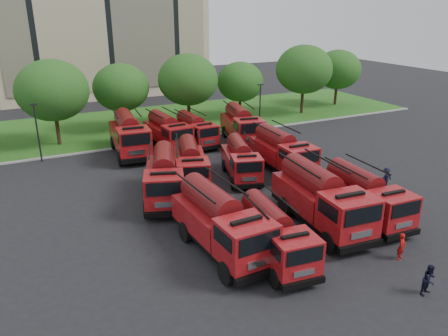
% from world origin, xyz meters
% --- Properties ---
extents(ground, '(140.00, 140.00, 0.00)m').
position_xyz_m(ground, '(0.00, 0.00, 0.00)').
color(ground, black).
rests_on(ground, ground).
extents(lawn, '(70.00, 16.00, 0.12)m').
position_xyz_m(lawn, '(0.00, 26.00, 0.06)').
color(lawn, '#1E5316').
rests_on(lawn, ground).
extents(curb, '(70.00, 0.30, 0.14)m').
position_xyz_m(curb, '(0.00, 17.90, 0.07)').
color(curb, gray).
rests_on(curb, ground).
extents(apartment_building, '(30.00, 14.18, 25.00)m').
position_xyz_m(apartment_building, '(2.00, 47.94, 12.50)').
color(apartment_building, '#C8B395').
rests_on(apartment_building, ground).
extents(tree_2, '(6.72, 6.72, 8.22)m').
position_xyz_m(tree_2, '(-8.00, 21.50, 5.35)').
color(tree_2, '#382314').
rests_on(tree_2, ground).
extents(tree_3, '(5.88, 5.88, 7.19)m').
position_xyz_m(tree_3, '(-1.00, 24.00, 4.68)').
color(tree_3, '#382314').
rests_on(tree_3, ground).
extents(tree_4, '(6.55, 6.55, 8.01)m').
position_xyz_m(tree_4, '(6.00, 22.50, 5.22)').
color(tree_4, '#382314').
rests_on(tree_4, ground).
extents(tree_5, '(5.46, 5.46, 6.68)m').
position_xyz_m(tree_5, '(13.00, 23.50, 4.35)').
color(tree_5, '#382314').
rests_on(tree_5, ground).
extents(tree_6, '(6.89, 6.89, 8.42)m').
position_xyz_m(tree_6, '(21.00, 22.00, 5.49)').
color(tree_6, '#382314').
rests_on(tree_6, ground).
extents(tree_7, '(6.05, 6.05, 7.39)m').
position_xyz_m(tree_7, '(28.00, 24.00, 4.82)').
color(tree_7, '#382314').
rests_on(tree_7, ground).
extents(lamp_post_0, '(0.60, 0.25, 5.11)m').
position_xyz_m(lamp_post_0, '(-10.00, 17.20, 2.90)').
color(lamp_post_0, black).
rests_on(lamp_post_0, ground).
extents(lamp_post_1, '(0.60, 0.25, 5.11)m').
position_xyz_m(lamp_post_1, '(12.00, 17.20, 2.90)').
color(lamp_post_1, black).
rests_on(lamp_post_1, ground).
extents(fire_truck_0, '(3.16, 7.84, 3.51)m').
position_xyz_m(fire_truck_0, '(-2.48, -3.04, 1.76)').
color(fire_truck_0, black).
rests_on(fire_truck_0, ground).
extents(fire_truck_1, '(2.91, 6.65, 2.94)m').
position_xyz_m(fire_truck_1, '(-0.33, -5.02, 1.48)').
color(fire_truck_1, black).
rests_on(fire_truck_1, ground).
extents(fire_truck_2, '(3.46, 8.19, 3.63)m').
position_xyz_m(fire_truck_2, '(4.28, -3.02, 1.83)').
color(fire_truck_2, black).
rests_on(fire_truck_2, ground).
extents(fire_truck_3, '(2.88, 7.06, 3.15)m').
position_xyz_m(fire_truck_3, '(7.32, -3.51, 1.59)').
color(fire_truck_3, black).
rests_on(fire_truck_3, ground).
extents(fire_truck_4, '(4.76, 7.74, 3.34)m').
position_xyz_m(fire_truck_4, '(-2.95, 4.88, 1.68)').
color(fire_truck_4, black).
rests_on(fire_truck_4, ground).
extents(fire_truck_5, '(4.26, 7.18, 3.10)m').
position_xyz_m(fire_truck_5, '(-0.24, 6.79, 1.56)').
color(fire_truck_5, black).
rests_on(fire_truck_5, ground).
extents(fire_truck_6, '(3.90, 6.68, 2.88)m').
position_xyz_m(fire_truck_6, '(3.77, 6.21, 1.45)').
color(fire_truck_6, black).
rests_on(fire_truck_6, ground).
extents(fire_truck_7, '(2.95, 7.39, 3.31)m').
position_xyz_m(fire_truck_7, '(7.46, 6.04, 1.67)').
color(fire_truck_7, black).
rests_on(fire_truck_7, ground).
extents(fire_truck_8, '(3.54, 8.16, 3.61)m').
position_xyz_m(fire_truck_8, '(-2.51, 15.83, 1.82)').
color(fire_truck_8, black).
rests_on(fire_truck_8, ground).
extents(fire_truck_9, '(2.91, 7.08, 3.16)m').
position_xyz_m(fire_truck_9, '(1.24, 16.13, 1.59)').
color(fire_truck_9, black).
rests_on(fire_truck_9, ground).
extents(fire_truck_10, '(2.60, 6.50, 2.91)m').
position_xyz_m(fire_truck_10, '(3.95, 15.91, 1.46)').
color(fire_truck_10, black).
rests_on(fire_truck_10, ground).
extents(fire_truck_11, '(4.06, 7.84, 3.40)m').
position_xyz_m(fire_truck_11, '(8.44, 14.74, 1.71)').
color(fire_truck_11, black).
rests_on(fire_truck_11, ground).
extents(firefighter_0, '(0.68, 0.61, 1.53)m').
position_xyz_m(firefighter_0, '(5.78, -8.04, 0.00)').
color(firefighter_0, '#A40D0C').
rests_on(firefighter_0, ground).
extents(firefighter_1, '(0.81, 0.52, 1.54)m').
position_xyz_m(firefighter_1, '(4.57, -10.81, 0.00)').
color(firefighter_1, black).
rests_on(firefighter_1, ground).
extents(firefighter_2, '(0.72, 0.99, 1.50)m').
position_xyz_m(firefighter_2, '(7.46, -3.78, 0.00)').
color(firefighter_2, black).
rests_on(firefighter_2, ground).
extents(firefighter_3, '(0.99, 0.56, 1.49)m').
position_xyz_m(firefighter_3, '(12.60, -0.26, 0.00)').
color(firefighter_3, black).
rests_on(firefighter_3, ground).
extents(firefighter_4, '(0.89, 1.03, 1.77)m').
position_xyz_m(firefighter_4, '(-2.72, 2.66, 0.00)').
color(firefighter_4, black).
rests_on(firefighter_4, ground).
extents(firefighter_5, '(1.93, 1.13, 1.95)m').
position_xyz_m(firefighter_5, '(10.26, 6.12, 0.00)').
color(firefighter_5, '#A40D0C').
rests_on(firefighter_5, ground).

